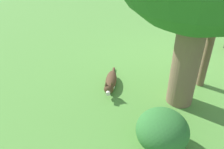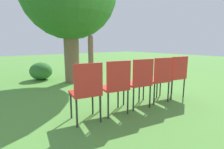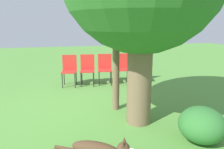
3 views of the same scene
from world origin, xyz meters
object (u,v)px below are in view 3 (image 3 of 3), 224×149
red_chair_0 (69,68)px  dog (100,149)px  red_chair_3 (122,66)px  fence_post (116,77)px  red_chair_4 (138,66)px  red_chair_2 (105,67)px  red_chair_1 (87,68)px

red_chair_0 → dog: bearing=13.7°
red_chair_0 → red_chair_3: 1.68m
fence_post → red_chair_0: 2.42m
fence_post → red_chair_4: fence_post is taller
red_chair_2 → red_chair_3: (0.03, 0.56, 0.00)m
dog → red_chair_0: 4.00m
fence_post → red_chair_0: bearing=-158.9°
fence_post → red_chair_2: (-2.19, 0.25, -0.20)m
fence_post → red_chair_1: fence_post is taller
red_chair_0 → red_chair_1: size_ratio=1.00×
red_chair_1 → red_chair_4: size_ratio=1.00×
red_chair_4 → dog: bearing=-16.8°
fence_post → red_chair_4: 2.55m
fence_post → red_chair_3: 2.32m
red_chair_3 → red_chair_1: bearing=-81.2°
fence_post → red_chair_3: bearing=159.3°
red_chair_0 → red_chair_4: same height
red_chair_2 → red_chair_4: (0.06, 1.12, 0.00)m
red_chair_1 → red_chair_4: bearing=98.8°
red_chair_4 → red_chair_3: bearing=-81.2°
red_chair_0 → red_chair_2: size_ratio=1.00×
red_chair_2 → red_chair_4: same height
red_chair_4 → red_chair_0: bearing=-81.2°
dog → fence_post: 1.98m
dog → red_chair_1: 3.99m
dog → fence_post: bearing=98.8°
dog → red_chair_0: (-3.98, -0.14, 0.43)m
dog → red_chair_1: (-3.95, 0.42, 0.43)m
red_chair_0 → red_chair_4: (0.11, 2.24, 0.00)m
dog → red_chair_2: (-3.92, 0.98, 0.43)m
fence_post → red_chair_1: bearing=-172.2°
red_chair_0 → red_chair_2: same height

